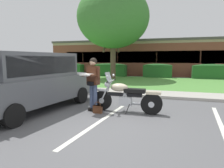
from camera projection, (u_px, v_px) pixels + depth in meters
The scene contains 17 objects.
ground_plane at pixel (103, 120), 5.34m from camera, with size 140.00×140.00×0.00m, color #565659.
curb_strip at pixel (130, 95), 8.63m from camera, with size 60.00×0.20×0.12m, color #ADA89E.
concrete_walk at pixel (133, 92), 9.44m from camera, with size 60.00×1.50×0.08m, color #ADA89E.
grass_lawn at pixel (145, 82), 13.62m from camera, with size 60.00×7.33×0.06m, color #518E3D.
stall_stripe_0 at pixel (20, 110), 6.40m from camera, with size 0.12×4.40×0.01m, color silver.
stall_stripe_1 at pixel (105, 118), 5.53m from camera, with size 0.12×4.40×0.01m, color silver.
stall_stripe_2 at pixel (222, 129), 4.66m from camera, with size 0.12×4.40×0.01m, color silver.
motorcycle at pixel (128, 97), 6.05m from camera, with size 2.24×0.82×1.26m.
rider_person at pixel (93, 80), 6.15m from camera, with size 0.54×0.65×1.70m.
handbag at pixel (98, 109), 6.00m from camera, with size 0.28×0.13×0.36m.
parked_suv_adjacent at pixel (31, 81), 6.31m from camera, with size 2.57×5.05×1.86m.
shade_tree at pixel (113, 18), 15.36m from camera, with size 5.70×5.70×7.32m.
hedge_left at pixel (69, 69), 19.45m from camera, with size 2.97×0.90×1.24m.
hedge_center_left at pixel (110, 70), 18.18m from camera, with size 3.06×0.90×1.24m.
hedge_center_right at pixel (158, 70), 16.91m from camera, with size 2.43×0.90×1.24m.
hedge_right at pixel (213, 71), 15.64m from camera, with size 3.11×0.90×1.24m.
brick_building at pixel (160, 58), 23.46m from camera, with size 22.25×11.77×3.51m.
Camera 1 is at (1.75, -4.86, 1.68)m, focal length 31.14 mm.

